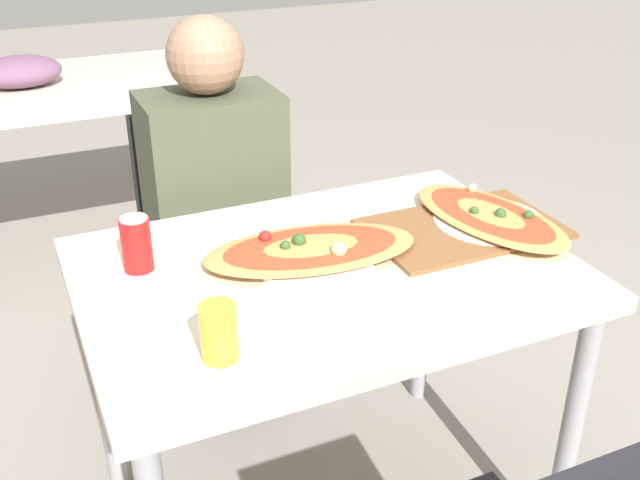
{
  "coord_description": "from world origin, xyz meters",
  "views": [
    {
      "loc": [
        -0.6,
        -1.32,
        1.58
      ],
      "look_at": [
        -0.01,
        0.01,
        0.82
      ],
      "focal_mm": 42.0,
      "sensor_mm": 36.0,
      "label": 1
    }
  ],
  "objects": [
    {
      "name": "dining_table",
      "position": [
        0.0,
        0.0,
        0.67
      ],
      "size": [
        1.08,
        0.77,
        0.76
      ],
      "color": "beige",
      "rests_on": "ground_plane"
    },
    {
      "name": "chair_far_seated",
      "position": [
        -0.07,
        0.71,
        0.52
      ],
      "size": [
        0.4,
        0.4,
        0.9
      ],
      "rotation": [
        0.0,
        0.0,
        3.14
      ],
      "color": "black",
      "rests_on": "ground_plane"
    },
    {
      "name": "person_seated",
      "position": [
        -0.07,
        0.6,
        0.72
      ],
      "size": [
        0.38,
        0.28,
        1.21
      ],
      "rotation": [
        0.0,
        0.0,
        3.14
      ],
      "color": "#2D2D38",
      "rests_on": "ground_plane"
    },
    {
      "name": "pizza_main",
      "position": [
        -0.02,
        0.05,
        0.78
      ],
      "size": [
        0.52,
        0.3,
        0.06
      ],
      "color": "white",
      "rests_on": "dining_table"
    },
    {
      "name": "soda_can",
      "position": [
        -0.38,
        0.16,
        0.82
      ],
      "size": [
        0.07,
        0.07,
        0.12
      ],
      "color": "red",
      "rests_on": "dining_table"
    },
    {
      "name": "drink_glass",
      "position": [
        -0.32,
        -0.23,
        0.82
      ],
      "size": [
        0.07,
        0.07,
        0.11
      ],
      "color": "gold",
      "rests_on": "dining_table"
    },
    {
      "name": "serving_tray",
      "position": [
        0.38,
        0.02,
        0.77
      ],
      "size": [
        0.46,
        0.29,
        0.01
      ],
      "color": "brown",
      "rests_on": "dining_table"
    },
    {
      "name": "pizza_second",
      "position": [
        0.46,
        0.02,
        0.78
      ],
      "size": [
        0.31,
        0.49,
        0.05
      ],
      "color": "white",
      "rests_on": "dining_table"
    },
    {
      "name": "background_table",
      "position": [
        -0.32,
        1.81,
        0.7
      ],
      "size": [
        1.1,
        0.8,
        0.88
      ],
      "color": "beige",
      "rests_on": "ground_plane"
    }
  ]
}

